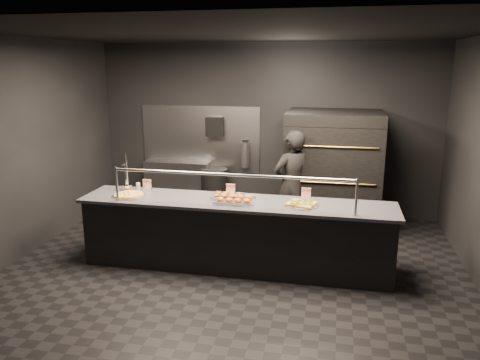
{
  "coord_description": "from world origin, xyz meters",
  "views": [
    {
      "loc": [
        1.24,
        -5.67,
        2.66
      ],
      "look_at": [
        0.02,
        0.2,
        1.15
      ],
      "focal_mm": 35.0,
      "sensor_mm": 36.0,
      "label": 1
    }
  ],
  "objects_px": {
    "fire_extinguisher": "(245,155)",
    "towel_dispenser": "(215,126)",
    "beer_tap": "(127,180)",
    "trash_bin": "(215,191)",
    "pizza_oven": "(332,170)",
    "square_pizza": "(301,204)",
    "worker": "(291,185)",
    "slider_tray_a": "(228,196)",
    "round_pizza": "(129,195)",
    "slider_tray_b": "(235,200)",
    "prep_shelf": "(178,185)",
    "service_counter": "(236,234)"
  },
  "relations": [
    {
      "from": "square_pizza",
      "to": "slider_tray_b",
      "type": "bearing_deg",
      "value": -178.48
    },
    {
      "from": "towel_dispenser",
      "to": "fire_extinguisher",
      "type": "height_order",
      "value": "towel_dispenser"
    },
    {
      "from": "beer_tap",
      "to": "square_pizza",
      "type": "relative_size",
      "value": 1.29
    },
    {
      "from": "service_counter",
      "to": "round_pizza",
      "type": "relative_size",
      "value": 9.1
    },
    {
      "from": "prep_shelf",
      "to": "square_pizza",
      "type": "relative_size",
      "value": 2.85
    },
    {
      "from": "towel_dispenser",
      "to": "round_pizza",
      "type": "height_order",
      "value": "towel_dispenser"
    },
    {
      "from": "prep_shelf",
      "to": "round_pizza",
      "type": "height_order",
      "value": "round_pizza"
    },
    {
      "from": "towel_dispenser",
      "to": "round_pizza",
      "type": "bearing_deg",
      "value": -102.6
    },
    {
      "from": "beer_tap",
      "to": "round_pizza",
      "type": "distance_m",
      "value": 0.34
    },
    {
      "from": "slider_tray_b",
      "to": "towel_dispenser",
      "type": "bearing_deg",
      "value": 110.27
    },
    {
      "from": "square_pizza",
      "to": "trash_bin",
      "type": "xyz_separation_m",
      "value": [
        -1.73,
        2.24,
        -0.53
      ]
    },
    {
      "from": "service_counter",
      "to": "round_pizza",
      "type": "distance_m",
      "value": 1.53
    },
    {
      "from": "round_pizza",
      "to": "slider_tray_a",
      "type": "bearing_deg",
      "value": 8.17
    },
    {
      "from": "beer_tap",
      "to": "trash_bin",
      "type": "height_order",
      "value": "beer_tap"
    },
    {
      "from": "service_counter",
      "to": "prep_shelf",
      "type": "height_order",
      "value": "service_counter"
    },
    {
      "from": "beer_tap",
      "to": "slider_tray_a",
      "type": "xyz_separation_m",
      "value": [
        1.47,
        -0.08,
        -0.13
      ]
    },
    {
      "from": "towel_dispenser",
      "to": "beer_tap",
      "type": "distance_m",
      "value": 2.35
    },
    {
      "from": "square_pizza",
      "to": "worker",
      "type": "relative_size",
      "value": 0.25
    },
    {
      "from": "slider_tray_a",
      "to": "square_pizza",
      "type": "xyz_separation_m",
      "value": [
        0.98,
        -0.14,
        -0.01
      ]
    },
    {
      "from": "pizza_oven",
      "to": "beer_tap",
      "type": "relative_size",
      "value": 3.51
    },
    {
      "from": "fire_extinguisher",
      "to": "pizza_oven",
      "type": "bearing_deg",
      "value": -17.89
    },
    {
      "from": "pizza_oven",
      "to": "square_pizza",
      "type": "xyz_separation_m",
      "value": [
        -0.35,
        -1.92,
        -0.03
      ]
    },
    {
      "from": "round_pizza",
      "to": "slider_tray_a",
      "type": "distance_m",
      "value": 1.33
    },
    {
      "from": "service_counter",
      "to": "pizza_oven",
      "type": "xyz_separation_m",
      "value": [
        1.2,
        1.9,
        0.5
      ]
    },
    {
      "from": "round_pizza",
      "to": "towel_dispenser",
      "type": "bearing_deg",
      "value": 77.4
    },
    {
      "from": "square_pizza",
      "to": "trash_bin",
      "type": "distance_m",
      "value": 2.88
    },
    {
      "from": "pizza_oven",
      "to": "square_pizza",
      "type": "height_order",
      "value": "pizza_oven"
    },
    {
      "from": "beer_tap",
      "to": "service_counter",
      "type": "bearing_deg",
      "value": -7.1
    },
    {
      "from": "fire_extinguisher",
      "to": "worker",
      "type": "distance_m",
      "value": 1.53
    },
    {
      "from": "pizza_oven",
      "to": "slider_tray_a",
      "type": "distance_m",
      "value": 2.23
    },
    {
      "from": "slider_tray_b",
      "to": "slider_tray_a",
      "type": "bearing_deg",
      "value": 128.9
    },
    {
      "from": "trash_bin",
      "to": "worker",
      "type": "relative_size",
      "value": 0.48
    },
    {
      "from": "slider_tray_a",
      "to": "worker",
      "type": "height_order",
      "value": "worker"
    },
    {
      "from": "prep_shelf",
      "to": "square_pizza",
      "type": "bearing_deg",
      "value": -43.73
    },
    {
      "from": "slider_tray_a",
      "to": "square_pizza",
      "type": "distance_m",
      "value": 0.99
    },
    {
      "from": "slider_tray_b",
      "to": "trash_bin",
      "type": "xyz_separation_m",
      "value": [
        -0.88,
        2.27,
        -0.55
      ]
    },
    {
      "from": "round_pizza",
      "to": "prep_shelf",
      "type": "bearing_deg",
      "value": 93.59
    },
    {
      "from": "prep_shelf",
      "to": "worker",
      "type": "xyz_separation_m",
      "value": [
        2.2,
        -1.1,
        0.39
      ]
    },
    {
      "from": "slider_tray_b",
      "to": "fire_extinguisher",
      "type": "bearing_deg",
      "value": 98.13
    },
    {
      "from": "slider_tray_a",
      "to": "trash_bin",
      "type": "relative_size",
      "value": 0.52
    },
    {
      "from": "square_pizza",
      "to": "pizza_oven",
      "type": "bearing_deg",
      "value": 79.69
    },
    {
      "from": "pizza_oven",
      "to": "square_pizza",
      "type": "distance_m",
      "value": 1.96
    },
    {
      "from": "fire_extinguisher",
      "to": "towel_dispenser",
      "type": "bearing_deg",
      "value": -178.96
    },
    {
      "from": "towel_dispenser",
      "to": "beer_tap",
      "type": "relative_size",
      "value": 0.64
    },
    {
      "from": "pizza_oven",
      "to": "towel_dispenser",
      "type": "xyz_separation_m",
      "value": [
        -2.1,
        0.49,
        0.58
      ]
    },
    {
      "from": "towel_dispenser",
      "to": "slider_tray_a",
      "type": "height_order",
      "value": "towel_dispenser"
    },
    {
      "from": "fire_extinguisher",
      "to": "round_pizza",
      "type": "distance_m",
      "value": 2.71
    },
    {
      "from": "service_counter",
      "to": "slider_tray_b",
      "type": "relative_size",
      "value": 7.41
    },
    {
      "from": "worker",
      "to": "slider_tray_a",
      "type": "bearing_deg",
      "value": 18.42
    },
    {
      "from": "pizza_oven",
      "to": "square_pizza",
      "type": "bearing_deg",
      "value": -100.31
    }
  ]
}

